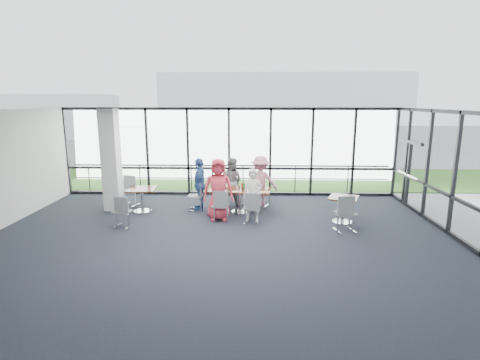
{
  "coord_description": "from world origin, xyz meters",
  "views": [
    {
      "loc": [
        0.8,
        -8.5,
        3.44
      ],
      "look_at": [
        0.47,
        2.46,
        1.1
      ],
      "focal_mm": 28.0,
      "sensor_mm": 36.0,
      "label": 1
    }
  ],
  "objects_px": {
    "side_table_left": "(142,192)",
    "chair_main_end": "(195,196)",
    "chair_main_nl": "(220,206)",
    "chair_spare_r": "(346,213)",
    "side_table_right": "(343,201)",
    "diner_near_right": "(253,195)",
    "chair_main_fl": "(233,192)",
    "chair_spare_la": "(122,212)",
    "diner_near_left": "(218,190)",
    "chair_main_fr": "(261,192)",
    "diner_far_left": "(231,181)",
    "chair_main_nr": "(252,208)",
    "structural_column": "(111,160)",
    "diner_far_right": "(260,181)",
    "chair_spare_lb": "(130,191)",
    "main_table": "(240,193)",
    "diner_end": "(200,184)"
  },
  "relations": [
    {
      "from": "chair_main_end",
      "to": "main_table",
      "type": "bearing_deg",
      "value": 80.6
    },
    {
      "from": "chair_main_fl",
      "to": "chair_main_end",
      "type": "bearing_deg",
      "value": 38.11
    },
    {
      "from": "diner_far_right",
      "to": "chair_spare_r",
      "type": "height_order",
      "value": "diner_far_right"
    },
    {
      "from": "chair_main_nr",
      "to": "chair_spare_la",
      "type": "distance_m",
      "value": 3.59
    },
    {
      "from": "chair_main_fl",
      "to": "chair_spare_r",
      "type": "relative_size",
      "value": 0.86
    },
    {
      "from": "chair_spare_la",
      "to": "chair_spare_lb",
      "type": "height_order",
      "value": "chair_spare_lb"
    },
    {
      "from": "diner_far_right",
      "to": "chair_main_end",
      "type": "height_order",
      "value": "diner_far_right"
    },
    {
      "from": "main_table",
      "to": "chair_main_end",
      "type": "bearing_deg",
      "value": 178.45
    },
    {
      "from": "diner_end",
      "to": "chair_spare_lb",
      "type": "xyz_separation_m",
      "value": [
        -2.4,
        0.47,
        -0.37
      ]
    },
    {
      "from": "diner_near_right",
      "to": "diner_far_right",
      "type": "xyz_separation_m",
      "value": [
        0.26,
        1.6,
        0.07
      ]
    },
    {
      "from": "chair_main_nl",
      "to": "chair_spare_lb",
      "type": "xyz_separation_m",
      "value": [
        -3.14,
        1.58,
        0.02
      ]
    },
    {
      "from": "main_table",
      "to": "chair_spare_lb",
      "type": "height_order",
      "value": "chair_spare_lb"
    },
    {
      "from": "diner_far_left",
      "to": "chair_main_fr",
      "type": "xyz_separation_m",
      "value": [
        1.0,
        -0.09,
        -0.32
      ]
    },
    {
      "from": "diner_end",
      "to": "chair_spare_lb",
      "type": "height_order",
      "value": "diner_end"
    },
    {
      "from": "diner_near_right",
      "to": "diner_far_left",
      "type": "distance_m",
      "value": 1.89
    },
    {
      "from": "side_table_left",
      "to": "chair_main_fl",
      "type": "bearing_deg",
      "value": 19.51
    },
    {
      "from": "diner_near_right",
      "to": "chair_main_fl",
      "type": "bearing_deg",
      "value": 119.83
    },
    {
      "from": "chair_main_nl",
      "to": "chair_main_nr",
      "type": "bearing_deg",
      "value": -1.78
    },
    {
      "from": "diner_far_right",
      "to": "chair_spare_la",
      "type": "bearing_deg",
      "value": 34.87
    },
    {
      "from": "chair_main_end",
      "to": "chair_spare_r",
      "type": "height_order",
      "value": "chair_spare_r"
    },
    {
      "from": "diner_far_left",
      "to": "chair_spare_r",
      "type": "height_order",
      "value": "diner_far_left"
    },
    {
      "from": "diner_near_left",
      "to": "chair_main_fl",
      "type": "distance_m",
      "value": 1.82
    },
    {
      "from": "chair_main_nl",
      "to": "chair_main_nr",
      "type": "distance_m",
      "value": 0.92
    },
    {
      "from": "side_table_left",
      "to": "chair_spare_r",
      "type": "xyz_separation_m",
      "value": [
        5.93,
        -1.64,
        -0.14
      ]
    },
    {
      "from": "structural_column",
      "to": "side_table_right",
      "type": "relative_size",
      "value": 3.16
    },
    {
      "from": "diner_near_right",
      "to": "chair_spare_la",
      "type": "bearing_deg",
      "value": -159.7
    },
    {
      "from": "chair_main_nr",
      "to": "diner_near_right",
      "type": "bearing_deg",
      "value": 86.9
    },
    {
      "from": "structural_column",
      "to": "diner_near_left",
      "type": "distance_m",
      "value": 3.66
    },
    {
      "from": "diner_far_left",
      "to": "side_table_right",
      "type": "bearing_deg",
      "value": 171.49
    },
    {
      "from": "diner_near_left",
      "to": "chair_main_nl",
      "type": "xyz_separation_m",
      "value": [
        0.07,
        -0.13,
        -0.45
      ]
    },
    {
      "from": "main_table",
      "to": "chair_main_fr",
      "type": "height_order",
      "value": "chair_main_fr"
    },
    {
      "from": "side_table_left",
      "to": "chair_main_nl",
      "type": "relative_size",
      "value": 1.0
    },
    {
      "from": "side_table_left",
      "to": "chair_main_end",
      "type": "height_order",
      "value": "chair_main_end"
    },
    {
      "from": "diner_far_left",
      "to": "chair_spare_la",
      "type": "distance_m",
      "value": 3.75
    },
    {
      "from": "chair_main_nr",
      "to": "chair_spare_r",
      "type": "xyz_separation_m",
      "value": [
        2.49,
        -0.62,
        0.05
      ]
    },
    {
      "from": "side_table_right",
      "to": "chair_spare_r",
      "type": "bearing_deg",
      "value": -98.54
    },
    {
      "from": "diner_near_left",
      "to": "chair_main_nl",
      "type": "bearing_deg",
      "value": -67.17
    },
    {
      "from": "structural_column",
      "to": "side_table_right",
      "type": "bearing_deg",
      "value": -9.12
    },
    {
      "from": "side_table_left",
      "to": "diner_near_left",
      "type": "distance_m",
      "value": 2.58
    },
    {
      "from": "structural_column",
      "to": "main_table",
      "type": "bearing_deg",
      "value": -3.32
    },
    {
      "from": "diner_far_right",
      "to": "chair_main_fl",
      "type": "distance_m",
      "value": 1.03
    },
    {
      "from": "chair_main_nl",
      "to": "chair_spare_r",
      "type": "xyz_separation_m",
      "value": [
        3.4,
        -0.79,
        0.04
      ]
    },
    {
      "from": "structural_column",
      "to": "diner_far_right",
      "type": "xyz_separation_m",
      "value": [
        4.71,
        0.5,
        -0.76
      ]
    },
    {
      "from": "diner_near_left",
      "to": "chair_main_fr",
      "type": "xyz_separation_m",
      "value": [
        1.29,
        1.53,
        -0.42
      ]
    },
    {
      "from": "diner_near_right",
      "to": "diner_far_right",
      "type": "distance_m",
      "value": 1.62
    },
    {
      "from": "main_table",
      "to": "chair_main_nr",
      "type": "height_order",
      "value": "chair_main_nr"
    },
    {
      "from": "chair_main_nl",
      "to": "chair_spare_lb",
      "type": "bearing_deg",
      "value": 162.01
    },
    {
      "from": "diner_near_right",
      "to": "chair_spare_la",
      "type": "relative_size",
      "value": 1.75
    },
    {
      "from": "chair_main_nl",
      "to": "chair_spare_la",
      "type": "xyz_separation_m",
      "value": [
        -2.65,
        -0.62,
        -0.02
      ]
    },
    {
      "from": "chair_main_fl",
      "to": "chair_spare_lb",
      "type": "distance_m",
      "value": 3.44
    }
  ]
}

